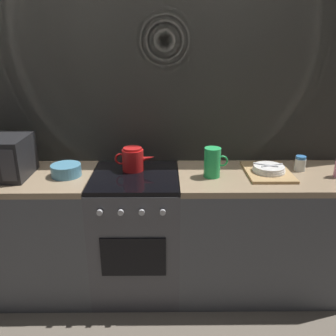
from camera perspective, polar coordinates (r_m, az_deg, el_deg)
The scene contains 10 objects.
ground_plane at distance 2.83m, azimuth -4.83°, elevation -18.37°, with size 8.00×8.00×0.00m, color #6B6054.
back_wall at distance 2.60m, azimuth -5.10°, elevation 7.63°, with size 3.60×0.05×2.40m.
counter_left at distance 2.80m, azimuth -24.12°, elevation -9.73°, with size 1.20×0.60×0.90m.
stove_unit at distance 2.58m, azimuth -5.13°, elevation -10.53°, with size 0.60×0.63×0.90m.
counter_right at distance 2.66m, azimuth 14.90°, elevation -10.12°, with size 1.20×0.60×0.90m.
kettle at distance 2.44m, azimuth -5.75°, elevation 1.45°, with size 0.28×0.15×0.17m.
mixing_bowl at distance 2.44m, azimuth -16.34°, elevation -0.35°, with size 0.20×0.20×0.08m, color teal.
pitcher at distance 2.33m, azimuth 7.30°, elevation 0.91°, with size 0.16×0.11×0.20m.
dish_pile at distance 2.48m, azimuth 16.07°, elevation -0.39°, with size 0.30×0.40×0.07m.
spice_jar at distance 2.61m, azimuth 20.84°, elevation 0.70°, with size 0.08×0.08×0.10m.
Camera 1 is at (0.21, -2.21, 1.76)m, focal length 37.21 mm.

